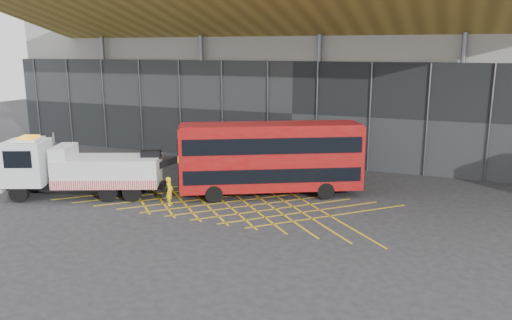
% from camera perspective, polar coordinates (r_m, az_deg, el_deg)
% --- Properties ---
extents(ground_plane, '(120.00, 120.00, 0.00)m').
position_cam_1_polar(ground_plane, '(30.48, -6.32, -4.51)').
color(ground_plane, '#242426').
extents(road_markings, '(19.96, 7.16, 0.01)m').
position_cam_1_polar(road_markings, '(29.77, -3.61, -4.86)').
color(road_markings, gold).
rests_on(road_markings, ground_plane).
extents(construction_building, '(55.00, 23.97, 18.00)m').
position_cam_1_polar(construction_building, '(45.56, 7.03, 12.55)').
color(construction_building, gray).
rests_on(construction_building, ground_plane).
extents(recovery_truck, '(10.70, 6.13, 3.85)m').
position_cam_1_polar(recovery_truck, '(32.32, -19.69, -0.92)').
color(recovery_truck, black).
rests_on(recovery_truck, ground_plane).
extents(bus_towed, '(10.95, 7.49, 4.51)m').
position_cam_1_polar(bus_towed, '(30.52, 1.66, 0.45)').
color(bus_towed, maroon).
rests_on(bus_towed, ground_plane).
extents(worker, '(0.58, 0.71, 1.67)m').
position_cam_1_polar(worker, '(29.48, -9.85, -3.51)').
color(worker, yellow).
rests_on(worker, ground_plane).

